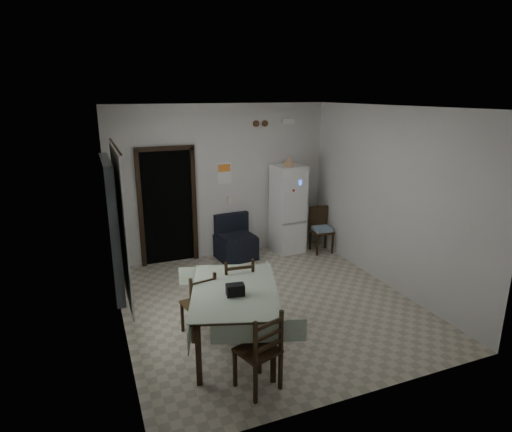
{
  "coord_description": "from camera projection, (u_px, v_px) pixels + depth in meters",
  "views": [
    {
      "loc": [
        -2.36,
        -5.38,
        3.09
      ],
      "look_at": [
        0.0,
        0.5,
        1.25
      ],
      "focal_mm": 30.0,
      "sensor_mm": 36.0,
      "label": 1
    }
  ],
  "objects": [
    {
      "name": "ground",
      "position": [
        268.0,
        303.0,
        6.5
      ],
      "size": [
        4.5,
        4.5,
        0.0
      ],
      "primitive_type": "plane",
      "color": "#BAB098",
      "rests_on": "ground"
    },
    {
      "name": "ceiling",
      "position": [
        270.0,
        107.0,
        5.69
      ],
      "size": [
        4.2,
        4.5,
        0.02
      ],
      "primitive_type": null,
      "color": "white",
      "rests_on": "ground"
    },
    {
      "name": "wall_back",
      "position": [
        222.0,
        182.0,
        8.1
      ],
      "size": [
        4.2,
        0.02,
        2.9
      ],
      "primitive_type": null,
      "color": "silver",
      "rests_on": "ground"
    },
    {
      "name": "wall_front",
      "position": [
        363.0,
        270.0,
        4.09
      ],
      "size": [
        4.2,
        0.02,
        2.9
      ],
      "primitive_type": null,
      "color": "silver",
      "rests_on": "ground"
    },
    {
      "name": "wall_left",
      "position": [
        115.0,
        228.0,
        5.35
      ],
      "size": [
        0.02,
        4.5,
        2.9
      ],
      "primitive_type": null,
      "color": "silver",
      "rests_on": "ground"
    },
    {
      "name": "wall_right",
      "position": [
        389.0,
        199.0,
        6.85
      ],
      "size": [
        0.02,
        4.5,
        2.9
      ],
      "primitive_type": null,
      "color": "silver",
      "rests_on": "ground"
    },
    {
      "name": "doorway",
      "position": [
        165.0,
        205.0,
        8.02
      ],
      "size": [
        1.06,
        0.52,
        2.22
      ],
      "color": "black",
      "rests_on": "ground"
    },
    {
      "name": "window_recess",
      "position": [
        112.0,
        226.0,
        5.12
      ],
      "size": [
        0.1,
        1.2,
        1.6
      ],
      "primitive_type": "cube",
      "color": "silver",
      "rests_on": "ground"
    },
    {
      "name": "curtain",
      "position": [
        121.0,
        225.0,
        5.16
      ],
      "size": [
        0.02,
        1.45,
        1.85
      ],
      "primitive_type": "cube",
      "color": "silver",
      "rests_on": "ground"
    },
    {
      "name": "curtain_rod",
      "position": [
        115.0,
        146.0,
        4.9
      ],
      "size": [
        0.02,
        1.6,
        0.02
      ],
      "primitive_type": "cylinder",
      "rotation": [
        1.57,
        0.0,
        0.0
      ],
      "color": "black",
      "rests_on": "ground"
    },
    {
      "name": "calendar",
      "position": [
        224.0,
        173.0,
        8.06
      ],
      "size": [
        0.28,
        0.02,
        0.4
      ],
      "primitive_type": "cube",
      "color": "white",
      "rests_on": "ground"
    },
    {
      "name": "calendar_image",
      "position": [
        224.0,
        168.0,
        8.03
      ],
      "size": [
        0.24,
        0.01,
        0.14
      ],
      "primitive_type": "cube",
      "color": "orange",
      "rests_on": "ground"
    },
    {
      "name": "light_switch",
      "position": [
        230.0,
        199.0,
        8.24
      ],
      "size": [
        0.08,
        0.02,
        0.12
      ],
      "primitive_type": "cube",
      "color": "beige",
      "rests_on": "ground"
    },
    {
      "name": "vent_left",
      "position": [
        256.0,
        124.0,
        8.04
      ],
      "size": [
        0.12,
        0.03,
        0.12
      ],
      "primitive_type": "cylinder",
      "rotation": [
        1.57,
        0.0,
        0.0
      ],
      "color": "brown",
      "rests_on": "ground"
    },
    {
      "name": "vent_right",
      "position": [
        265.0,
        123.0,
        8.11
      ],
      "size": [
        0.12,
        0.03,
        0.12
      ],
      "primitive_type": "cylinder",
      "rotation": [
        1.57,
        0.0,
        0.0
      ],
      "color": "brown",
      "rests_on": "ground"
    },
    {
      "name": "emergency_light",
      "position": [
        288.0,
        121.0,
        8.24
      ],
      "size": [
        0.25,
        0.07,
        0.09
      ],
      "primitive_type": "cube",
      "color": "white",
      "rests_on": "ground"
    },
    {
      "name": "fridge",
      "position": [
        288.0,
        209.0,
        8.43
      ],
      "size": [
        0.6,
        0.6,
        1.74
      ],
      "primitive_type": null,
      "rotation": [
        0.0,
        0.0,
        0.07
      ],
      "color": "white",
      "rests_on": "ground"
    },
    {
      "name": "tan_cone",
      "position": [
        289.0,
        161.0,
        8.05
      ],
      "size": [
        0.27,
        0.27,
        0.2
      ],
      "primitive_type": "cone",
      "rotation": [
        0.0,
        0.0,
        -0.12
      ],
      "color": "tan",
      "rests_on": "fridge"
    },
    {
      "name": "navy_seat",
      "position": [
        236.0,
        238.0,
        8.16
      ],
      "size": [
        0.76,
        0.74,
        0.84
      ],
      "primitive_type": null,
      "rotation": [
        0.0,
        0.0,
        0.12
      ],
      "color": "black",
      "rests_on": "ground"
    },
    {
      "name": "corner_chair",
      "position": [
        322.0,
        230.0,
        8.49
      ],
      "size": [
        0.42,
        0.42,
        0.9
      ],
      "primitive_type": null,
      "rotation": [
        0.0,
        0.0,
        -0.08
      ],
      "color": "black",
      "rests_on": "ground"
    },
    {
      "name": "dining_table",
      "position": [
        235.0,
        319.0,
        5.25
      ],
      "size": [
        1.45,
        1.79,
        0.81
      ],
      "primitive_type": null,
      "rotation": [
        0.0,
        0.0,
        -0.32
      ],
      "color": "#A2B39A",
      "rests_on": "ground"
    },
    {
      "name": "black_bag",
      "position": [
        235.0,
        290.0,
        4.98
      ],
      "size": [
        0.22,
        0.15,
        0.14
      ],
      "primitive_type": "cube",
      "rotation": [
        0.0,
        0.0,
        -0.13
      ],
      "color": "black",
      "rests_on": "dining_table"
    },
    {
      "name": "dining_chair_far_left",
      "position": [
        198.0,
        303.0,
        5.57
      ],
      "size": [
        0.45,
        0.45,
        0.9
      ],
      "primitive_type": null,
      "rotation": [
        0.0,
        0.0,
        3.33
      ],
      "color": "black",
      "rests_on": "ground"
    },
    {
      "name": "dining_chair_far_right",
      "position": [
        237.0,
        289.0,
        5.86
      ],
      "size": [
        0.46,
        0.46,
        0.98
      ],
      "primitive_type": null,
      "rotation": [
        0.0,
        0.0,
        3.04
      ],
      "color": "black",
      "rests_on": "ground"
    },
    {
      "name": "dining_chair_near_head",
      "position": [
        258.0,
        349.0,
        4.52
      ],
      "size": [
        0.51,
        0.51,
        0.94
      ],
      "primitive_type": null,
      "rotation": [
        0.0,
        0.0,
        3.45
      ],
      "color": "black",
      "rests_on": "ground"
    }
  ]
}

